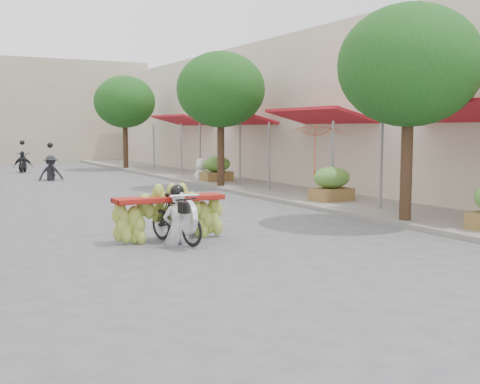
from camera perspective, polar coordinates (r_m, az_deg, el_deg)
The scene contains 13 objects.
ground at distance 8.70m, azimuth 7.58°, elevation -9.48°, with size 120.00×120.00×0.00m, color #5A5A5F.
sidewalk_right at distance 24.94m, azimuth 0.45°, elevation 0.84°, with size 4.00×60.00×0.12m, color gray.
shophouse_row_right at distance 26.81m, azimuth 10.98°, elevation 7.38°, with size 9.77×40.00×6.00m.
street_tree_near at distance 15.01m, azimuth 15.76°, elevation 11.41°, with size 3.40×3.40×5.25m.
street_tree_mid at distance 23.26m, azimuth -1.85°, elevation 9.64°, with size 3.40×3.40×5.25m.
street_tree_far at distance 34.41m, azimuth -10.88°, elevation 8.37°, with size 3.40×3.40×5.25m.
produce_crate_mid at distance 18.58m, azimuth 8.69°, elevation 1.01°, with size 1.20×0.88×1.16m.
produce_crate_far at distance 25.41m, azimuth -2.22°, elevation 2.41°, with size 1.20×0.88×1.16m.
banana_motorbike at distance 12.32m, azimuth -6.34°, elevation -1.65°, with size 2.30×1.87×2.01m.
market_umbrella at distance 18.94m, azimuth 7.20°, elevation 6.53°, with size 2.48×2.48×1.79m.
pedestrian at distance 25.97m, azimuth -3.68°, elevation 3.18°, with size 1.04×0.96×1.82m.
bg_motorbike_b at distance 28.19m, azimuth -17.52°, elevation 2.75°, with size 1.06×1.73×1.95m.
bg_motorbike_c at distance 33.93m, azimuth -19.91°, elevation 3.06°, with size 1.07×1.90×1.95m.
Camera 1 is at (-4.93, -6.78, 2.32)m, focal length 45.00 mm.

